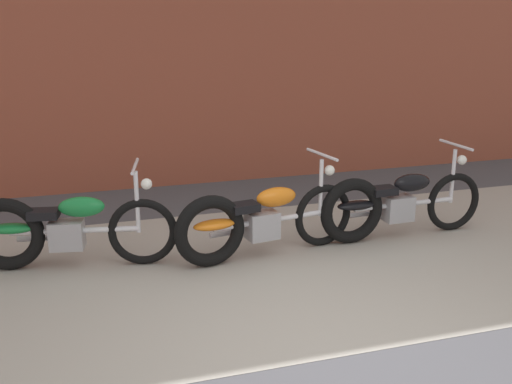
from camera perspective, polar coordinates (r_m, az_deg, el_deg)
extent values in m
plane|color=#47474C|center=(4.51, 7.67, -15.49)|extent=(80.00, 80.00, 0.00)
cube|color=#9E998E|center=(5.96, 0.67, -7.05)|extent=(36.00, 3.50, 0.01)
cube|color=brown|center=(8.82, -6.37, 16.58)|extent=(36.00, 0.50, 4.84)
torus|color=black|center=(5.98, -10.79, -3.78)|extent=(0.68, 0.21, 0.68)
torus|color=black|center=(6.22, -22.84, -3.77)|extent=(0.74, 0.26, 0.73)
cylinder|color=silver|center=(6.06, -16.95, -3.55)|extent=(1.22, 0.29, 0.06)
cube|color=#99999E|center=(6.09, -17.66, -3.92)|extent=(0.36, 0.28, 0.28)
ellipsoid|color=#197A38|center=(5.97, -16.39, -1.37)|extent=(0.47, 0.27, 0.20)
ellipsoid|color=#197A38|center=(6.19, -22.46, -3.25)|extent=(0.47, 0.26, 0.10)
cube|color=black|center=(6.06, -19.69, -2.00)|extent=(0.31, 0.25, 0.08)
cylinder|color=silver|center=(5.89, -11.33, -0.95)|extent=(0.05, 0.05, 0.62)
cylinder|color=silver|center=(5.79, -11.53, 2.45)|extent=(0.14, 0.58, 0.03)
sphere|color=white|center=(5.83, -10.45, 0.77)|extent=(0.11, 0.11, 0.11)
cylinder|color=silver|center=(6.30, -19.48, -4.17)|extent=(0.55, 0.16, 0.06)
torus|color=black|center=(6.40, 6.46, -2.23)|extent=(0.68, 0.18, 0.68)
torus|color=black|center=(5.84, -4.44, -3.77)|extent=(0.74, 0.24, 0.73)
cylinder|color=silver|center=(6.08, 1.27, -2.74)|extent=(1.23, 0.24, 0.06)
cube|color=#99999E|center=(6.06, 0.59, -3.20)|extent=(0.35, 0.27, 0.28)
ellipsoid|color=orange|center=(6.04, 1.96, -0.48)|extent=(0.46, 0.25, 0.20)
ellipsoid|color=orange|center=(5.83, -4.00, -3.15)|extent=(0.46, 0.25, 0.10)
cube|color=black|center=(5.91, -1.14, -1.47)|extent=(0.31, 0.24, 0.08)
cylinder|color=silver|center=(6.29, 6.24, 0.40)|extent=(0.05, 0.05, 0.62)
cylinder|color=silver|center=(6.20, 6.34, 3.60)|extent=(0.12, 0.58, 0.03)
sphere|color=white|center=(6.29, 7.06, 2.08)|extent=(0.11, 0.11, 0.11)
cylinder|color=silver|center=(6.12, -2.06, -3.81)|extent=(0.55, 0.14, 0.06)
torus|color=black|center=(7.19, 18.39, -0.90)|extent=(0.68, 0.10, 0.68)
torus|color=black|center=(6.50, 9.16, -1.81)|extent=(0.73, 0.15, 0.73)
cylinder|color=silver|center=(6.81, 14.02, -1.12)|extent=(1.24, 0.09, 0.06)
cube|color=#99999E|center=(6.78, 13.42, -1.51)|extent=(0.33, 0.23, 0.28)
ellipsoid|color=black|center=(6.79, 14.73, 0.88)|extent=(0.45, 0.20, 0.20)
ellipsoid|color=black|center=(6.51, 9.57, -1.26)|extent=(0.44, 0.19, 0.10)
cube|color=black|center=(6.62, 12.08, 0.13)|extent=(0.29, 0.21, 0.08)
cylinder|color=silver|center=(7.08, 18.35, 1.46)|extent=(0.05, 0.05, 0.62)
cylinder|color=silver|center=(7.00, 18.61, 4.31)|extent=(0.05, 0.58, 0.03)
sphere|color=white|center=(7.10, 19.13, 2.92)|extent=(0.11, 0.11, 0.11)
cylinder|color=silver|center=(6.81, 11.00, -1.99)|extent=(0.55, 0.07, 0.06)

